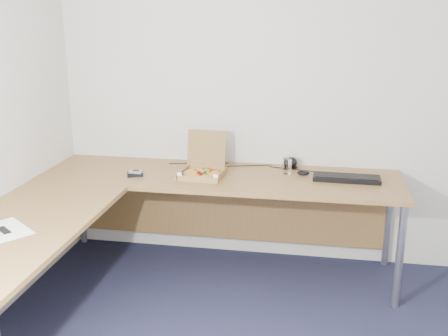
% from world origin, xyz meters
% --- Properties ---
extents(room_shell, '(3.50, 3.50, 2.50)m').
position_xyz_m(room_shell, '(0.00, 0.00, 1.25)').
color(room_shell, beige).
rests_on(room_shell, ground).
extents(desk, '(2.50, 2.20, 0.73)m').
position_xyz_m(desk, '(-0.82, 0.97, 0.70)').
color(desk, olive).
rests_on(desk, ground).
extents(pizza_box, '(0.28, 0.33, 0.29)m').
position_xyz_m(pizza_box, '(-0.62, 1.37, 0.76)').
color(pizza_box, olive).
rests_on(pizza_box, desk).
extents(drinking_glass, '(0.06, 0.06, 0.11)m').
position_xyz_m(drinking_glass, '(-0.04, 1.52, 0.78)').
color(drinking_glass, white).
rests_on(drinking_glass, desk).
extents(keyboard, '(0.45, 0.17, 0.03)m').
position_xyz_m(keyboard, '(0.36, 1.44, 0.74)').
color(keyboard, black).
rests_on(keyboard, desk).
extents(mouse, '(0.10, 0.08, 0.03)m').
position_xyz_m(mouse, '(0.07, 1.50, 0.75)').
color(mouse, black).
rests_on(mouse, desk).
extents(wallet, '(0.13, 0.12, 0.02)m').
position_xyz_m(wallet, '(-1.08, 1.29, 0.74)').
color(wallet, black).
rests_on(wallet, desk).
extents(phone, '(0.09, 0.05, 0.02)m').
position_xyz_m(phone, '(-1.08, 1.29, 0.76)').
color(phone, '#B2B5BA').
rests_on(phone, wallet).
extents(paper_sheet, '(0.37, 0.36, 0.00)m').
position_xyz_m(paper_sheet, '(-1.44, 0.25, 0.73)').
color(paper_sheet, white).
rests_on(paper_sheet, desk).
extents(dome_speaker, '(0.10, 0.10, 0.08)m').
position_xyz_m(dome_speaker, '(-0.02, 1.68, 0.77)').
color(dome_speaker, black).
rests_on(dome_speaker, desk).
extents(cable_bundle, '(0.53, 0.11, 0.01)m').
position_xyz_m(cable_bundle, '(-0.40, 1.65, 0.73)').
color(cable_bundle, black).
rests_on(cable_bundle, desk).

